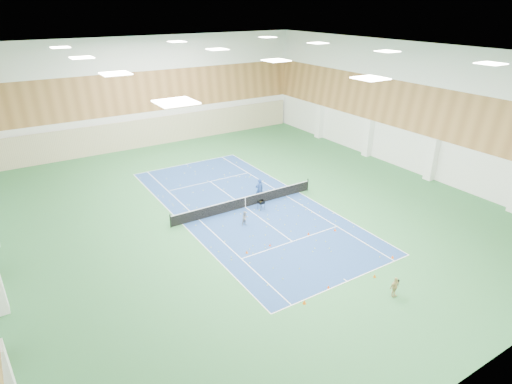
% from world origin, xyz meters
% --- Properties ---
extents(ground, '(40.00, 40.00, 0.00)m').
position_xyz_m(ground, '(0.00, 0.00, 0.00)').
color(ground, '#2C6838').
rests_on(ground, ground).
extents(room_shell, '(36.00, 40.00, 12.00)m').
position_xyz_m(room_shell, '(0.00, 0.00, 6.00)').
color(room_shell, white).
rests_on(room_shell, ground).
extents(wood_cladding, '(36.00, 40.00, 8.00)m').
position_xyz_m(wood_cladding, '(0.00, 0.00, 8.00)').
color(wood_cladding, '#9E6C3A').
rests_on(wood_cladding, room_shell).
extents(ceiling_light_grid, '(21.40, 25.40, 0.06)m').
position_xyz_m(ceiling_light_grid, '(0.00, 0.00, 11.92)').
color(ceiling_light_grid, white).
rests_on(ceiling_light_grid, room_shell).
extents(court_surface, '(10.97, 23.77, 0.01)m').
position_xyz_m(court_surface, '(0.00, 0.00, 0.01)').
color(court_surface, navy).
rests_on(court_surface, ground).
extents(tennis_balls_scatter, '(10.57, 22.77, 0.07)m').
position_xyz_m(tennis_balls_scatter, '(0.00, 0.00, 0.05)').
color(tennis_balls_scatter, yellow).
rests_on(tennis_balls_scatter, ground).
extents(tennis_net, '(12.80, 0.10, 1.10)m').
position_xyz_m(tennis_net, '(0.00, 0.00, 0.55)').
color(tennis_net, black).
rests_on(tennis_net, ground).
extents(back_curtain, '(35.40, 0.16, 3.20)m').
position_xyz_m(back_curtain, '(0.00, 19.75, 1.60)').
color(back_curtain, '#C6B793').
rests_on(back_curtain, ground).
extents(coach, '(0.75, 0.54, 1.94)m').
position_xyz_m(coach, '(1.73, 0.60, 0.97)').
color(coach, navy).
rests_on(coach, ground).
extents(child_court, '(0.59, 0.48, 1.12)m').
position_xyz_m(child_court, '(-1.54, -2.56, 0.56)').
color(child_court, gray).
rests_on(child_court, ground).
extents(child_apron, '(0.74, 0.31, 1.26)m').
position_xyz_m(child_apron, '(1.26, -14.30, 0.63)').
color(child_apron, tan).
rests_on(child_apron, ground).
extents(ball_cart, '(0.52, 0.52, 0.81)m').
position_xyz_m(ball_cart, '(0.88, -1.01, 0.41)').
color(ball_cart, black).
rests_on(ball_cart, ground).
extents(cone_svc_a, '(0.19, 0.19, 0.21)m').
position_xyz_m(cone_svc_a, '(-3.46, -5.99, 0.11)').
color(cone_svc_a, '#F65F0C').
rests_on(cone_svc_a, ground).
extents(cone_svc_b, '(0.17, 0.17, 0.19)m').
position_xyz_m(cone_svc_b, '(-1.65, -6.06, 0.09)').
color(cone_svc_b, '#F8400D').
rests_on(cone_svc_b, ground).
extents(cone_svc_c, '(0.18, 0.18, 0.20)m').
position_xyz_m(cone_svc_c, '(1.56, -6.24, 0.10)').
color(cone_svc_c, '#DB480B').
rests_on(cone_svc_c, ground).
extents(cone_svc_d, '(0.20, 0.20, 0.21)m').
position_xyz_m(cone_svc_d, '(3.55, -6.82, 0.11)').
color(cone_svc_d, '#FF4C0D').
rests_on(cone_svc_d, ground).
extents(cone_base_a, '(0.21, 0.21, 0.24)m').
position_xyz_m(cone_base_a, '(-3.43, -12.14, 0.12)').
color(cone_base_a, '#FA640D').
rests_on(cone_base_a, ground).
extents(cone_base_b, '(0.18, 0.18, 0.19)m').
position_xyz_m(cone_base_b, '(-1.37, -11.77, 0.10)').
color(cone_base_b, '#F0460C').
rests_on(cone_base_b, ground).
extents(cone_base_c, '(0.20, 0.20, 0.22)m').
position_xyz_m(cone_base_c, '(1.72, -12.44, 0.11)').
color(cone_base_c, '#DD610B').
rests_on(cone_base_c, ground).
extents(cone_base_d, '(0.19, 0.19, 0.21)m').
position_xyz_m(cone_base_d, '(4.28, -11.56, 0.10)').
color(cone_base_d, '#FF5F0D').
rests_on(cone_base_d, ground).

